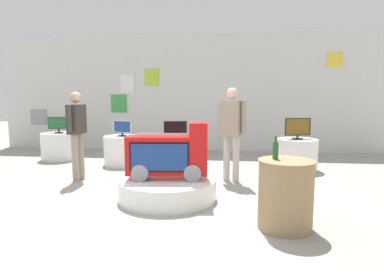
% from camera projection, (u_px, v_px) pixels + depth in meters
% --- Properties ---
extents(ground_plane, '(30.00, 30.00, 0.00)m').
position_uv_depth(ground_plane, '(139.00, 205.00, 4.73)').
color(ground_plane, '#9E998E').
extents(back_wall_display, '(10.94, 0.13, 3.26)m').
position_uv_depth(back_wall_display, '(185.00, 93.00, 9.43)').
color(back_wall_display, silver).
rests_on(back_wall_display, ground).
extents(main_display_pedestal, '(1.46, 1.46, 0.31)m').
position_uv_depth(main_display_pedestal, '(167.00, 189.00, 4.98)').
color(main_display_pedestal, white).
rests_on(main_display_pedestal, ground).
extents(novelty_firetruck_tv, '(1.22, 0.50, 0.84)m').
position_uv_depth(novelty_firetruck_tv, '(169.00, 156.00, 4.91)').
color(novelty_firetruck_tv, gray).
rests_on(novelty_firetruck_tv, main_display_pedestal).
extents(display_pedestal_left_rear, '(0.85, 0.85, 0.65)m').
position_uv_depth(display_pedestal_left_rear, '(123.00, 150.00, 7.53)').
color(display_pedestal_left_rear, white).
rests_on(display_pedestal_left_rear, ground).
extents(tv_on_left_rear, '(0.45, 0.18, 0.35)m').
position_uv_depth(tv_on_left_rear, '(122.00, 128.00, 7.46)').
color(tv_on_left_rear, black).
rests_on(tv_on_left_rear, display_pedestal_left_rear).
extents(display_pedestal_center_rear, '(0.87, 0.87, 0.65)m').
position_uv_depth(display_pedestal_center_rear, '(176.00, 156.00, 6.74)').
color(display_pedestal_center_rear, white).
rests_on(display_pedestal_center_rear, ground).
extents(tv_on_center_rear, '(0.46, 0.19, 0.40)m').
position_uv_depth(tv_on_center_rear, '(175.00, 130.00, 6.67)').
color(tv_on_center_rear, black).
rests_on(tv_on_center_rear, display_pedestal_center_rear).
extents(display_pedestal_right_rear, '(0.85, 0.85, 0.65)m').
position_uv_depth(display_pedestal_right_rear, '(297.00, 154.00, 6.99)').
color(display_pedestal_right_rear, white).
rests_on(display_pedestal_right_rear, ground).
extents(tv_on_right_rear, '(0.54, 0.23, 0.44)m').
position_uv_depth(tv_on_right_rear, '(298.00, 128.00, 6.92)').
color(tv_on_right_rear, black).
rests_on(tv_on_right_rear, display_pedestal_right_rear).
extents(display_pedestal_far_right, '(0.86, 0.86, 0.65)m').
position_uv_depth(display_pedestal_far_right, '(60.00, 146.00, 8.17)').
color(display_pedestal_far_right, white).
rests_on(display_pedestal_far_right, ground).
extents(tv_on_far_right, '(0.49, 0.21, 0.39)m').
position_uv_depth(tv_on_far_right, '(58.00, 124.00, 8.10)').
color(tv_on_far_right, black).
rests_on(tv_on_far_right, display_pedestal_far_right).
extents(side_table_round, '(0.65, 0.65, 0.81)m').
position_uv_depth(side_table_round, '(285.00, 194.00, 3.83)').
color(side_table_round, '#9E7F56').
rests_on(side_table_round, ground).
extents(bottle_on_side_table, '(0.07, 0.07, 0.27)m').
position_uv_depth(bottle_on_side_table, '(276.00, 150.00, 3.82)').
color(bottle_on_side_table, '#195926').
rests_on(bottle_on_side_table, side_table_round).
extents(shopper_browsing_near_truck, '(0.49, 0.37, 1.69)m').
position_uv_depth(shopper_browsing_near_truck, '(232.00, 127.00, 5.94)').
color(shopper_browsing_near_truck, '#B2ADA3').
rests_on(shopper_browsing_near_truck, ground).
extents(shopper_browsing_rear, '(0.22, 0.56, 1.62)m').
position_uv_depth(shopper_browsing_rear, '(77.00, 129.00, 6.01)').
color(shopper_browsing_rear, gray).
rests_on(shopper_browsing_rear, ground).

